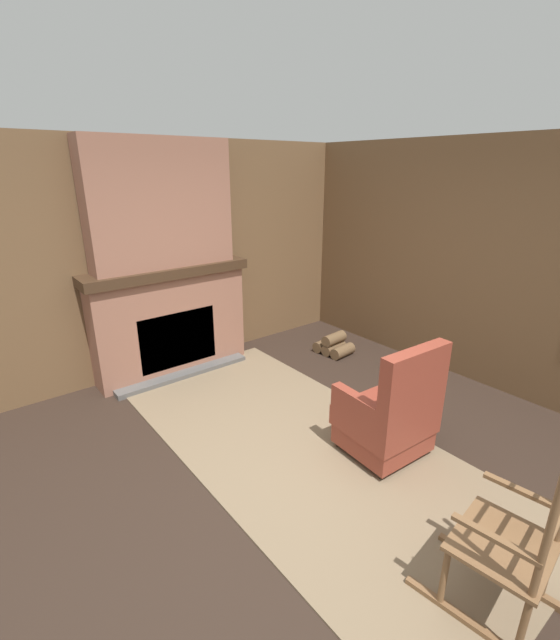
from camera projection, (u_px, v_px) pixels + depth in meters
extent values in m
plane|color=#2D2119|center=(307.00, 474.00, 3.44)|extent=(14.00, 14.00, 0.00)
cube|color=brown|center=(158.00, 259.00, 4.93)|extent=(0.06, 5.78, 2.65)
cube|color=brown|center=(494.00, 268.00, 4.53)|extent=(5.78, 0.06, 2.65)
cube|color=#93604C|center=(171.00, 324.00, 5.02)|extent=(0.35, 1.79, 1.17)
cube|color=black|center=(177.00, 339.00, 4.97)|extent=(0.08, 0.93, 0.65)
cube|color=#565451|center=(185.00, 374.00, 5.02)|extent=(0.16, 1.61, 0.06)
cube|color=#3D2819|center=(166.00, 271.00, 4.81)|extent=(0.45, 1.89, 0.11)
cube|color=#93604C|center=(160.00, 204.00, 4.56)|extent=(0.31, 1.58, 1.35)
cube|color=#7A664C|center=(300.00, 445.00, 3.79)|extent=(4.03, 1.85, 0.01)
cube|color=brown|center=(383.00, 433.00, 3.67)|extent=(0.64, 0.68, 0.24)
cube|color=brown|center=(384.00, 418.00, 3.62)|extent=(0.67, 0.72, 0.18)
cube|color=brown|center=(414.00, 387.00, 3.28)|extent=(0.16, 0.68, 0.63)
cube|color=brown|center=(359.00, 408.00, 3.41)|extent=(0.57, 0.13, 0.20)
cube|color=brown|center=(407.00, 387.00, 3.72)|extent=(0.57, 0.13, 0.20)
cylinder|color=#332319|center=(338.00, 444.00, 3.77)|extent=(0.05, 0.05, 0.06)
cylinder|color=#332319|center=(381.00, 424.00, 4.06)|extent=(0.05, 0.05, 0.06)
cylinder|color=#332319|center=(382.00, 476.00, 3.38)|extent=(0.05, 0.05, 0.06)
cylinder|color=#332319|center=(425.00, 451.00, 3.67)|extent=(0.05, 0.05, 0.06)
cube|color=brown|center=(475.00, 627.00, 2.27)|extent=(0.80, 0.14, 0.04)
cube|color=brown|center=(503.00, 574.00, 2.57)|extent=(0.80, 0.14, 0.04)
cylinder|color=brown|center=(444.00, 575.00, 2.33)|extent=(0.04, 0.04, 0.38)
cylinder|color=brown|center=(475.00, 529.00, 2.63)|extent=(0.04, 0.04, 0.38)
cylinder|color=brown|center=(523.00, 626.00, 2.07)|extent=(0.04, 0.04, 0.38)
cylinder|color=brown|center=(548.00, 569.00, 2.37)|extent=(0.04, 0.04, 0.38)
cube|color=brown|center=(503.00, 544.00, 2.28)|extent=(0.53, 0.57, 0.02)
cylinder|color=brown|center=(551.00, 527.00, 1.86)|extent=(0.04, 0.04, 0.86)
cylinder|color=brown|center=(555.00, 529.00, 2.07)|extent=(0.08, 0.42, 0.03)
cube|color=brown|center=(495.00, 538.00, 2.07)|extent=(0.42, 0.09, 0.02)
cube|color=brown|center=(523.00, 492.00, 2.36)|extent=(0.42, 0.09, 0.02)
cylinder|color=brown|center=(325.00, 345.00, 5.76)|extent=(0.18, 0.35, 0.15)
cylinder|color=brown|center=(334.00, 348.00, 5.65)|extent=(0.18, 0.35, 0.15)
cylinder|color=brown|center=(343.00, 351.00, 5.55)|extent=(0.18, 0.35, 0.15)
cylinder|color=brown|center=(334.00, 339.00, 5.61)|extent=(0.18, 0.35, 0.15)
ellipsoid|color=#B24C42|center=(108.00, 269.00, 4.43)|extent=(0.13, 0.13, 0.10)
cylinder|color=white|center=(106.00, 255.00, 4.38)|extent=(0.07, 0.07, 0.19)
cube|color=brown|center=(172.00, 259.00, 4.85)|extent=(0.17, 0.27, 0.12)
cube|color=silver|center=(176.00, 260.00, 4.79)|extent=(0.01, 0.04, 0.02)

